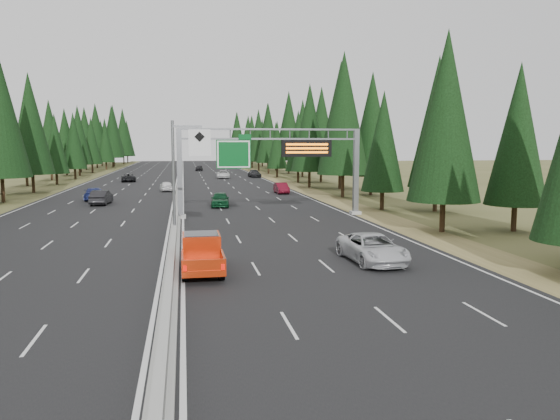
% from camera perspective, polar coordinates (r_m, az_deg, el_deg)
% --- Properties ---
extents(ground, '(400.00, 400.00, 0.00)m').
position_cam_1_polar(ground, '(14.41, -12.41, -19.84)').
color(ground, '#4B4D24').
rests_on(ground, ground).
extents(road, '(32.00, 260.00, 0.08)m').
position_cam_1_polar(road, '(93.10, -10.44, 2.77)').
color(road, black).
rests_on(road, ground).
extents(shoulder_right, '(3.60, 260.00, 0.06)m').
position_cam_1_polar(shoulder_right, '(94.66, 0.41, 2.94)').
color(shoulder_right, olive).
rests_on(shoulder_right, ground).
extents(shoulder_left, '(3.60, 260.00, 0.06)m').
position_cam_1_polar(shoulder_left, '(94.92, -21.26, 2.49)').
color(shoulder_left, '#4B4D24').
rests_on(shoulder_left, ground).
extents(median_barrier, '(0.70, 260.00, 0.85)m').
position_cam_1_polar(median_barrier, '(93.08, -10.45, 3.00)').
color(median_barrier, gray).
rests_on(median_barrier, road).
extents(sign_gantry, '(16.75, 0.98, 7.80)m').
position_cam_1_polar(sign_gantry, '(48.48, -0.25, 5.44)').
color(sign_gantry, slate).
rests_on(sign_gantry, road).
extents(hov_sign_pole, '(2.80, 0.50, 8.00)m').
position_cam_1_polar(hov_sign_pole, '(37.89, -10.20, 4.13)').
color(hov_sign_pole, slate).
rests_on(hov_sign_pole, road).
extents(tree_row_right, '(12.32, 241.81, 18.58)m').
position_cam_1_polar(tree_row_right, '(91.40, 3.54, 8.66)').
color(tree_row_right, black).
rests_on(tree_row_right, ground).
extents(tree_row_left, '(11.95, 241.28, 18.77)m').
position_cam_1_polar(tree_row_left, '(91.68, -24.27, 7.96)').
color(tree_row_left, black).
rests_on(tree_row_left, ground).
extents(silver_minivan, '(2.87, 5.67, 1.54)m').
position_cam_1_polar(silver_minivan, '(30.15, 9.64, -3.95)').
color(silver_minivan, silver).
rests_on(silver_minivan, road).
extents(red_pickup, '(2.00, 5.61, 1.83)m').
position_cam_1_polar(red_pickup, '(28.07, -8.20, -4.21)').
color(red_pickup, black).
rests_on(red_pickup, road).
extents(car_ahead_green, '(2.13, 4.60, 1.53)m').
position_cam_1_polar(car_ahead_green, '(56.74, -6.28, 1.12)').
color(car_ahead_green, '#114E29').
rests_on(car_ahead_green, road).
extents(car_ahead_dkred, '(1.52, 4.29, 1.41)m').
position_cam_1_polar(car_ahead_dkred, '(71.80, 0.15, 2.31)').
color(car_ahead_dkred, maroon).
rests_on(car_ahead_dkred, road).
extents(car_ahead_dkgrey, '(2.37, 5.08, 1.44)m').
position_cam_1_polar(car_ahead_dkgrey, '(107.81, -2.68, 3.81)').
color(car_ahead_dkgrey, black).
rests_on(car_ahead_dkgrey, road).
extents(car_ahead_white, '(2.73, 5.35, 1.45)m').
position_cam_1_polar(car_ahead_white, '(105.46, -5.96, 3.72)').
color(car_ahead_white, white).
rests_on(car_ahead_white, road).
extents(car_ahead_far, '(2.02, 4.27, 1.41)m').
position_cam_1_polar(car_ahead_far, '(136.27, -8.45, 4.37)').
color(car_ahead_far, black).
rests_on(car_ahead_far, road).
extents(car_onc_near, '(1.95, 4.78, 1.54)m').
position_cam_1_polar(car_onc_near, '(61.47, -18.18, 1.27)').
color(car_onc_near, black).
rests_on(car_onc_near, road).
extents(car_onc_blue, '(2.38, 5.21, 1.48)m').
position_cam_1_polar(car_onc_blue, '(66.57, -18.81, 1.62)').
color(car_onc_blue, navy).
rests_on(car_onc_blue, road).
extents(car_onc_white, '(1.97, 4.18, 1.38)m').
position_cam_1_polar(car_onc_white, '(76.97, -11.80, 2.45)').
color(car_onc_white, white).
rests_on(car_onc_white, road).
extents(car_onc_far, '(2.89, 5.38, 1.44)m').
position_cam_1_polar(car_onc_far, '(98.65, -15.55, 3.29)').
color(car_onc_far, black).
rests_on(car_onc_far, road).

